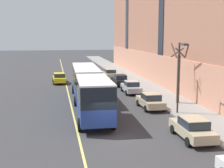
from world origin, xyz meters
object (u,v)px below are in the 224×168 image
city_bus (88,86)px  parked_car_black_6 (120,80)px  parked_car_champagne_1 (150,101)px  parked_car_silver_3 (131,87)px  parked_car_champagne_4 (192,128)px  parked_car_champagne_2 (110,74)px  taxi_cab (59,78)px  street_lamp (180,70)px  street_tree_far_uptown (179,73)px

city_bus → parked_car_black_6: bearing=65.0°
parked_car_champagne_1 → parked_car_silver_3: bearing=89.2°
parked_car_champagne_4 → parked_car_black_6: same height
parked_car_champagne_2 → taxi_cab: bearing=-155.1°
parked_car_champagne_4 → parked_car_black_6: 23.80m
parked_car_champagne_4 → taxi_cab: 28.75m
parked_car_champagne_4 → street_lamp: street_lamp is taller
parked_car_champagne_4 → city_bus: bearing=118.5°
parked_car_champagne_1 → street_tree_far_uptown: (3.43, 1.41, 2.48)m
parked_car_black_6 → parked_car_champagne_4: bearing=-89.8°
parked_car_silver_3 → parked_car_black_6: (-0.07, 6.16, 0.00)m
city_bus → street_tree_far_uptown: size_ratio=3.05×
parked_car_silver_3 → parked_car_black_6: same height
street_tree_far_uptown → street_lamp: street_lamp is taller
parked_car_champagne_1 → street_tree_far_uptown: size_ratio=0.70×
parked_car_silver_3 → street_tree_far_uptown: (3.32, -6.93, 2.48)m
parked_car_champagne_1 → taxi_cab: 20.04m
parked_car_black_6 → street_lamp: 17.68m
parked_car_silver_3 → street_tree_far_uptown: 8.07m
parked_car_champagne_2 → parked_car_black_6: size_ratio=0.98×
parked_car_champagne_1 → street_lamp: 4.67m
city_bus → parked_car_champagne_1: bearing=-16.6°
city_bus → parked_car_champagne_4: 12.66m
parked_car_champagne_4 → taxi_cab: (-8.65, 27.42, 0.00)m
city_bus → parked_car_champagne_4: city_bus is taller
parked_car_champagne_2 → parked_car_black_6: bearing=-88.8°
parked_car_champagne_1 → parked_car_champagne_4: (0.11, -9.29, 0.00)m
parked_car_champagne_1 → parked_car_black_6: 14.51m
parked_car_champagne_1 → parked_car_black_6: same height
taxi_cab → street_tree_far_uptown: (11.97, -16.72, 2.48)m
parked_car_champagne_1 → street_tree_far_uptown: bearing=22.3°
city_bus → taxi_cab: (-2.64, 16.37, -1.35)m
city_bus → parked_car_silver_3: size_ratio=4.15×
city_bus → parked_car_silver_3: bearing=47.6°
parked_car_champagne_4 → street_tree_far_uptown: street_tree_far_uptown is taller
parked_car_champagne_1 → city_bus: bearing=163.4°
parked_car_champagne_4 → taxi_cab: same height
parked_car_black_6 → street_tree_far_uptown: 13.75m
city_bus → street_tree_far_uptown: (9.32, -0.35, 1.13)m
parked_car_champagne_1 → parked_car_champagne_4: bearing=-89.3°
city_bus → parked_car_silver_3: city_bus is taller
taxi_cab → street_lamp: size_ratio=0.72×
parked_car_silver_3 → street_tree_far_uptown: street_tree_far_uptown is taller
parked_car_champagne_4 → street_lamp: bearing=75.7°
city_bus → street_tree_far_uptown: 9.40m
city_bus → parked_car_silver_3: 9.01m
city_bus → parked_car_champagne_2: city_bus is taller
parked_car_champagne_4 → taxi_cab: bearing=107.5°
city_bus → street_lamp: street_lamp is taller
street_lamp → street_tree_far_uptown: bearing=68.5°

